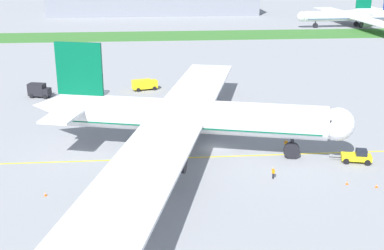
{
  "coord_description": "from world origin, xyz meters",
  "views": [
    {
      "loc": [
        -10.71,
        -77.9,
        30.67
      ],
      "look_at": [
        -3.84,
        1.24,
        3.75
      ],
      "focal_mm": 47.64,
      "sensor_mm": 36.0,
      "label": 1
    }
  ],
  "objects_px": {
    "airliner_foreground": "(185,117)",
    "traffic_cone_near_nose": "(377,186)",
    "ground_crew_wingwalker_starboard": "(286,144)",
    "parked_airliner_far_left": "(354,16)",
    "service_truck_baggage_loader": "(39,90)",
    "traffic_cone_port_wing": "(347,183)",
    "traffic_cone_starboard_wing": "(45,194)",
    "ground_crew_wingwalker_port": "(94,209)",
    "ground_crew_marshaller_front": "(273,172)",
    "service_truck_fuel_bowser": "(145,84)",
    "pushback_tug": "(357,156)"
  },
  "relations": [
    {
      "from": "service_truck_fuel_bowser",
      "to": "ground_crew_wingwalker_starboard",
      "type": "bearing_deg",
      "value": -60.25
    },
    {
      "from": "pushback_tug",
      "to": "ground_crew_wingwalker_starboard",
      "type": "relative_size",
      "value": 3.62
    },
    {
      "from": "pushback_tug",
      "to": "parked_airliner_far_left",
      "type": "xyz_separation_m",
      "value": [
        57.41,
        146.42,
        3.79
      ]
    },
    {
      "from": "airliner_foreground",
      "to": "traffic_cone_port_wing",
      "type": "relative_size",
      "value": 141.73
    },
    {
      "from": "pushback_tug",
      "to": "traffic_cone_port_wing",
      "type": "height_order",
      "value": "pushback_tug"
    },
    {
      "from": "ground_crew_wingwalker_starboard",
      "to": "pushback_tug",
      "type": "bearing_deg",
      "value": -32.99
    },
    {
      "from": "airliner_foreground",
      "to": "traffic_cone_near_nose",
      "type": "height_order",
      "value": "airliner_foreground"
    },
    {
      "from": "airliner_foreground",
      "to": "traffic_cone_near_nose",
      "type": "xyz_separation_m",
      "value": [
        25.31,
        -15.88,
        -5.58
      ]
    },
    {
      "from": "ground_crew_marshaller_front",
      "to": "traffic_cone_port_wing",
      "type": "height_order",
      "value": "ground_crew_marshaller_front"
    },
    {
      "from": "parked_airliner_far_left",
      "to": "ground_crew_wingwalker_starboard",
      "type": "bearing_deg",
      "value": -115.52
    },
    {
      "from": "airliner_foreground",
      "to": "service_truck_baggage_loader",
      "type": "height_order",
      "value": "airliner_foreground"
    },
    {
      "from": "ground_crew_marshaller_front",
      "to": "parked_airliner_far_left",
      "type": "height_order",
      "value": "parked_airliner_far_left"
    },
    {
      "from": "traffic_cone_starboard_wing",
      "to": "service_truck_baggage_loader",
      "type": "height_order",
      "value": "service_truck_baggage_loader"
    },
    {
      "from": "ground_crew_marshaller_front",
      "to": "service_truck_fuel_bowser",
      "type": "relative_size",
      "value": 0.28
    },
    {
      "from": "pushback_tug",
      "to": "traffic_cone_near_nose",
      "type": "distance_m",
      "value": 8.93
    },
    {
      "from": "ground_crew_wingwalker_port",
      "to": "ground_crew_marshaller_front",
      "type": "xyz_separation_m",
      "value": [
        24.44,
        8.92,
        -0.01
      ]
    },
    {
      "from": "ground_crew_wingwalker_starboard",
      "to": "service_truck_fuel_bowser",
      "type": "height_order",
      "value": "service_truck_fuel_bowser"
    },
    {
      "from": "ground_crew_wingwalker_starboard",
      "to": "traffic_cone_port_wing",
      "type": "relative_size",
      "value": 3.02
    },
    {
      "from": "service_truck_fuel_bowser",
      "to": "traffic_cone_near_nose",
      "type": "bearing_deg",
      "value": -60.13
    },
    {
      "from": "service_truck_baggage_loader",
      "to": "ground_crew_wingwalker_port",
      "type": "bearing_deg",
      "value": -72.77
    },
    {
      "from": "ground_crew_wingwalker_starboard",
      "to": "parked_airliner_far_left",
      "type": "distance_m",
      "value": 155.43
    },
    {
      "from": "traffic_cone_near_nose",
      "to": "traffic_cone_starboard_wing",
      "type": "bearing_deg",
      "value": 178.32
    },
    {
      "from": "service_truck_baggage_loader",
      "to": "parked_airliner_far_left",
      "type": "distance_m",
      "value": 154.05
    },
    {
      "from": "airliner_foreground",
      "to": "traffic_cone_starboard_wing",
      "type": "height_order",
      "value": "airliner_foreground"
    },
    {
      "from": "ground_crew_marshaller_front",
      "to": "airliner_foreground",
      "type": "bearing_deg",
      "value": 134.87
    },
    {
      "from": "airliner_foreground",
      "to": "ground_crew_marshaller_front",
      "type": "distance_m",
      "value": 17.36
    },
    {
      "from": "ground_crew_wingwalker_port",
      "to": "service_truck_baggage_loader",
      "type": "bearing_deg",
      "value": 107.23
    },
    {
      "from": "airliner_foreground",
      "to": "service_truck_baggage_loader",
      "type": "distance_m",
      "value": 46.62
    },
    {
      "from": "ground_crew_marshaller_front",
      "to": "parked_airliner_far_left",
      "type": "relative_size",
      "value": 0.02
    },
    {
      "from": "airliner_foreground",
      "to": "ground_crew_marshaller_front",
      "type": "xyz_separation_m",
      "value": [
        11.76,
        -11.82,
        -4.82
      ]
    },
    {
      "from": "traffic_cone_port_wing",
      "to": "pushback_tug",
      "type": "bearing_deg",
      "value": 59.53
    },
    {
      "from": "ground_crew_wingwalker_port",
      "to": "traffic_cone_near_nose",
      "type": "distance_m",
      "value": 38.31
    },
    {
      "from": "ground_crew_wingwalker_port",
      "to": "parked_airliner_far_left",
      "type": "distance_m",
      "value": 186.84
    },
    {
      "from": "traffic_cone_port_wing",
      "to": "traffic_cone_starboard_wing",
      "type": "relative_size",
      "value": 1.0
    },
    {
      "from": "pushback_tug",
      "to": "airliner_foreground",
      "type": "bearing_deg",
      "value": 164.95
    },
    {
      "from": "ground_crew_marshaller_front",
      "to": "ground_crew_wingwalker_starboard",
      "type": "distance_m",
      "value": 11.99
    },
    {
      "from": "traffic_cone_starboard_wing",
      "to": "service_truck_fuel_bowser",
      "type": "distance_m",
      "value": 55.79
    },
    {
      "from": "traffic_cone_starboard_wing",
      "to": "parked_airliner_far_left",
      "type": "bearing_deg",
      "value": 56.17
    },
    {
      "from": "traffic_cone_port_wing",
      "to": "service_truck_fuel_bowser",
      "type": "bearing_deg",
      "value": 117.47
    },
    {
      "from": "airliner_foreground",
      "to": "traffic_cone_port_wing",
      "type": "height_order",
      "value": "airliner_foreground"
    },
    {
      "from": "service_truck_baggage_loader",
      "to": "parked_airliner_far_left",
      "type": "height_order",
      "value": "parked_airliner_far_left"
    },
    {
      "from": "service_truck_baggage_loader",
      "to": "parked_airliner_far_left",
      "type": "xyz_separation_m",
      "value": [
        113.58,
        104.04,
        3.13
      ]
    },
    {
      "from": "traffic_cone_port_wing",
      "to": "service_truck_baggage_loader",
      "type": "bearing_deg",
      "value": 135.97
    },
    {
      "from": "airliner_foreground",
      "to": "parked_airliner_far_left",
      "type": "xyz_separation_m",
      "value": [
        83.5,
        139.4,
        -1.09
      ]
    },
    {
      "from": "ground_crew_marshaller_front",
      "to": "ground_crew_wingwalker_starboard",
      "type": "bearing_deg",
      "value": 66.48
    },
    {
      "from": "ground_crew_marshaller_front",
      "to": "service_truck_baggage_loader",
      "type": "height_order",
      "value": "service_truck_baggage_loader"
    },
    {
      "from": "traffic_cone_port_wing",
      "to": "traffic_cone_starboard_wing",
      "type": "height_order",
      "value": "same"
    },
    {
      "from": "traffic_cone_near_nose",
      "to": "parked_airliner_far_left",
      "type": "xyz_separation_m",
      "value": [
        58.19,
        155.29,
        4.49
      ]
    },
    {
      "from": "service_truck_baggage_loader",
      "to": "service_truck_fuel_bowser",
      "type": "xyz_separation_m",
      "value": [
        23.48,
        4.29,
        -0.24
      ]
    },
    {
      "from": "ground_crew_marshaller_front",
      "to": "service_truck_fuel_bowser",
      "type": "distance_m",
      "value": 54.65
    }
  ]
}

